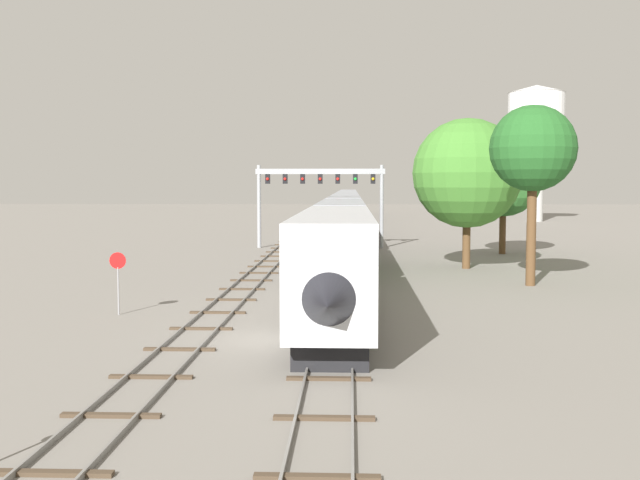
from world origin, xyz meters
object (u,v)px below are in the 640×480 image
water_tower (536,116)px  stop_sign (118,274)px  passenger_train (346,212)px  trackside_tree_mid (533,150)px  trackside_tree_right (467,173)px  trackside_tree_left (503,179)px  signal_gantry (320,186)px

water_tower → stop_sign: 99.65m
passenger_train → water_tower: water_tower is taller
water_tower → trackside_tree_mid: (-18.63, -79.01, -8.68)m
water_tower → trackside_tree_right: 73.62m
passenger_train → stop_sign: bearing=-99.6°
trackside_tree_mid → trackside_tree_right: 9.58m
trackside_tree_left → trackside_tree_mid: bearing=-96.5°
trackside_tree_right → trackside_tree_left: bearing=67.7°
stop_sign → trackside_tree_left: 40.03m
trackside_tree_mid → trackside_tree_right: bearing=104.8°
water_tower → trackside_tree_right: water_tower is taller
passenger_train → signal_gantry: size_ratio=11.75×
passenger_train → trackside_tree_right: trackside_tree_right is taller
stop_sign → trackside_tree_right: (18.83, 20.27, 4.87)m
stop_sign → trackside_tree_right: trackside_tree_right is taller
water_tower → stop_sign: water_tower is taller
passenger_train → water_tower: 45.17m
water_tower → trackside_tree_right: size_ratio=2.03×
trackside_tree_mid → stop_sign: bearing=-152.4°
passenger_train → trackside_tree_right: 40.23m
trackside_tree_mid → trackside_tree_left: bearing=83.5°
water_tower → trackside_tree_right: (-21.06, -69.84, -9.94)m
trackside_tree_mid → trackside_tree_right: size_ratio=1.00×
signal_gantry → trackside_tree_left: size_ratio=1.24×
passenger_train → trackside_tree_mid: trackside_tree_mid is taller
stop_sign → trackside_tree_mid: trackside_tree_mid is taller
stop_sign → trackside_tree_left: bearing=53.5°
water_tower → trackside_tree_mid: bearing=-103.3°
trackside_tree_mid → water_tower: bearing=76.7°
stop_sign → trackside_tree_mid: (21.26, 11.09, 6.13)m
stop_sign → trackside_tree_mid: size_ratio=0.27×
signal_gantry → stop_sign: 38.61m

